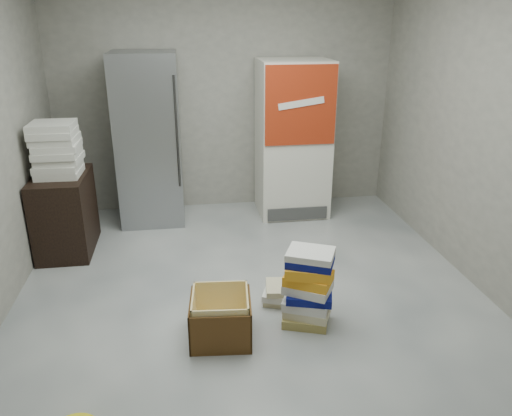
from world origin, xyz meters
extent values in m
plane|color=beige|center=(0.00, 0.00, 0.00)|extent=(5.00, 5.00, 0.00)
cube|color=gray|center=(0.00, 2.50, 1.40)|extent=(4.00, 0.04, 2.80)
cube|color=gray|center=(0.00, -2.50, 1.40)|extent=(4.00, 0.04, 2.80)
cube|color=gray|center=(2.00, 0.00, 1.40)|extent=(0.04, 5.00, 2.80)
cube|color=#999CA1|center=(-0.90, 2.13, 0.95)|extent=(0.70, 0.70, 1.90)
cylinder|color=#333333|center=(-0.58, 1.77, 1.10)|extent=(0.02, 0.02, 1.19)
cube|color=silver|center=(0.75, 2.13, 0.90)|extent=(0.80, 0.70, 1.80)
cube|color=#A12A11|center=(0.75, 1.77, 1.35)|extent=(0.78, 0.02, 0.85)
cube|color=white|center=(0.75, 1.75, 1.38)|extent=(0.50, 0.01, 0.14)
cube|color=#3F3F3F|center=(0.75, 1.77, 0.10)|extent=(0.70, 0.02, 0.15)
cube|color=black|center=(-1.73, 1.40, 0.40)|extent=(0.50, 0.80, 0.80)
cube|color=white|center=(-1.72, 1.39, 0.83)|extent=(0.41, 0.41, 0.06)
cube|color=white|center=(-1.73, 1.39, 0.90)|extent=(0.41, 0.41, 0.06)
cube|color=white|center=(-1.71, 1.41, 0.96)|extent=(0.41, 0.41, 0.06)
cube|color=white|center=(-1.72, 1.39, 1.03)|extent=(0.41, 0.41, 0.06)
cube|color=white|center=(-1.71, 1.39, 1.09)|extent=(0.40, 0.40, 0.06)
cube|color=white|center=(-1.72, 1.40, 1.16)|extent=(0.41, 0.41, 0.06)
cube|color=white|center=(-1.73, 1.39, 1.22)|extent=(0.40, 0.40, 0.06)
cube|color=white|center=(-1.73, 1.40, 1.29)|extent=(0.40, 0.40, 0.06)
cube|color=#978748|center=(0.36, -0.23, 0.04)|extent=(0.41, 0.37, 0.07)
cube|color=beige|center=(0.38, -0.22, 0.11)|extent=(0.43, 0.39, 0.07)
cube|color=silver|center=(0.37, -0.22, 0.18)|extent=(0.42, 0.38, 0.07)
cube|color=navy|center=(0.39, -0.23, 0.25)|extent=(0.40, 0.35, 0.06)
cube|color=silver|center=(0.37, -0.22, 0.31)|extent=(0.43, 0.41, 0.07)
cube|color=orange|center=(0.38, -0.22, 0.39)|extent=(0.43, 0.40, 0.08)
cube|color=orange|center=(0.38, -0.23, 0.47)|extent=(0.41, 0.36, 0.08)
cube|color=navy|center=(0.38, -0.22, 0.54)|extent=(0.42, 0.38, 0.06)
cube|color=silver|center=(0.38, -0.22, 0.59)|extent=(0.42, 0.39, 0.05)
cube|color=beige|center=(0.27, 0.10, 0.03)|extent=(0.42, 0.37, 0.05)
cube|color=silver|center=(0.26, 0.08, 0.08)|extent=(0.42, 0.37, 0.06)
cube|color=beige|center=(0.28, 0.09, 0.13)|extent=(0.38, 0.32, 0.05)
cube|color=gold|center=(-0.31, -0.32, 0.01)|extent=(0.46, 0.46, 0.01)
cube|color=brown|center=(-0.29, -0.11, 0.16)|extent=(0.45, 0.05, 0.32)
cube|color=brown|center=(-0.33, -0.54, 0.16)|extent=(0.45, 0.05, 0.32)
cube|color=brown|center=(-0.53, -0.30, 0.16)|extent=(0.05, 0.45, 0.32)
cube|color=brown|center=(-0.09, -0.34, 0.16)|extent=(0.05, 0.45, 0.32)
cube|color=gold|center=(-0.29, -0.13, 0.18)|extent=(0.41, 0.05, 0.36)
cube|color=gold|center=(-0.33, -0.52, 0.18)|extent=(0.41, 0.05, 0.36)
cube|color=gold|center=(-0.51, -0.31, 0.18)|extent=(0.05, 0.41, 0.36)
cube|color=gold|center=(-0.11, -0.34, 0.18)|extent=(0.05, 0.41, 0.36)
camera|label=1|loc=(-0.51, -3.47, 2.27)|focal=35.00mm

